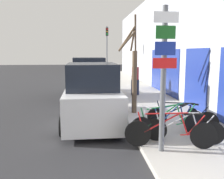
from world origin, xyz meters
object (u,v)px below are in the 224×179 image
object	(u,v)px
bicycle_3	(174,120)
signpost	(164,75)
bicycle_1	(184,129)
bicycle_2	(169,124)
bicycle_0	(170,132)
pedestrian_near	(135,77)
parked_car_1	(88,80)
street_tree	(134,71)
parked_car_0	(92,97)
traffic_light	(107,46)
bicycle_4	(181,118)

from	to	relation	value
bicycle_3	signpost	bearing A→B (deg)	120.33
bicycle_1	bicycle_2	size ratio (longest dim) A/B	0.83
bicycle_0	pedestrian_near	bearing A→B (deg)	7.03
parked_car_1	bicycle_0	bearing A→B (deg)	-78.72
bicycle_0	street_tree	xyz separation A→B (m)	(-0.22, 3.83, 1.25)
parked_car_0	traffic_light	xyz separation A→B (m)	(1.53, 12.02, 2.06)
bicycle_0	bicycle_4	distance (m)	1.65
bicycle_3	pedestrian_near	xyz separation A→B (m)	(0.11, 6.65, 0.67)
parked_car_1	pedestrian_near	bearing A→B (deg)	-10.78
parked_car_1	bicycle_4	bearing A→B (deg)	-69.74
bicycle_3	street_tree	size ratio (longest dim) A/B	0.52
bicycle_1	street_tree	world-z (taller)	street_tree
street_tree	pedestrian_near	bearing A→B (deg)	77.90
bicycle_0	bicycle_4	size ratio (longest dim) A/B	1.17
traffic_light	bicycle_4	bearing A→B (deg)	-84.93
bicycle_2	parked_car_1	world-z (taller)	parked_car_1
bicycle_4	traffic_light	size ratio (longest dim) A/B	0.43
bicycle_3	traffic_light	bearing A→B (deg)	-25.34
parked_car_0	parked_car_1	size ratio (longest dim) A/B	1.00
bicycle_4	parked_car_0	size ratio (longest dim) A/B	0.45
parked_car_0	bicycle_0	bearing A→B (deg)	-57.25
bicycle_2	bicycle_3	xyz separation A→B (m)	(0.33, 0.45, -0.03)
pedestrian_near	street_tree	xyz separation A→B (m)	(-0.86, -4.00, 0.59)
bicycle_0	bicycle_4	bearing A→B (deg)	-19.02
bicycle_1	parked_car_1	bearing A→B (deg)	34.58
traffic_light	bicycle_3	bearing A→B (deg)	-86.31
bicycle_0	bicycle_2	distance (m)	0.75
signpost	parked_car_1	world-z (taller)	signpost
bicycle_0	bicycle_1	world-z (taller)	bicycle_0
parked_car_1	street_tree	bearing A→B (deg)	-70.50
bicycle_3	pedestrian_near	distance (m)	6.68
bicycle_3	parked_car_1	bearing A→B (deg)	-9.52
bicycle_2	street_tree	xyz separation A→B (m)	(-0.42, 3.10, 1.23)
traffic_light	pedestrian_near	bearing A→B (deg)	-82.02
signpost	bicycle_2	distance (m)	1.79
bicycle_1	traffic_light	bearing A→B (deg)	20.73
signpost	traffic_light	distance (m)	15.11
bicycle_0	bicycle_1	xyz separation A→B (m)	(0.47, 0.30, -0.03)
bicycle_0	bicycle_2	size ratio (longest dim) A/B	0.95
bicycle_3	parked_car_1	distance (m)	7.48
bicycle_1	parked_car_0	bearing A→B (deg)	60.02
bicycle_3	bicycle_0	bearing A→B (deg)	126.81
traffic_light	signpost	bearing A→B (deg)	-89.72
bicycle_4	parked_car_0	distance (m)	3.12
bicycle_2	pedestrian_near	bearing A→B (deg)	-20.61
bicycle_2	bicycle_4	bearing A→B (deg)	-59.85
bicycle_1	street_tree	size ratio (longest dim) A/B	0.52
signpost	bicycle_0	size ratio (longest dim) A/B	1.52
signpost	bicycle_0	distance (m)	1.51
bicycle_4	parked_car_0	bearing A→B (deg)	90.44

